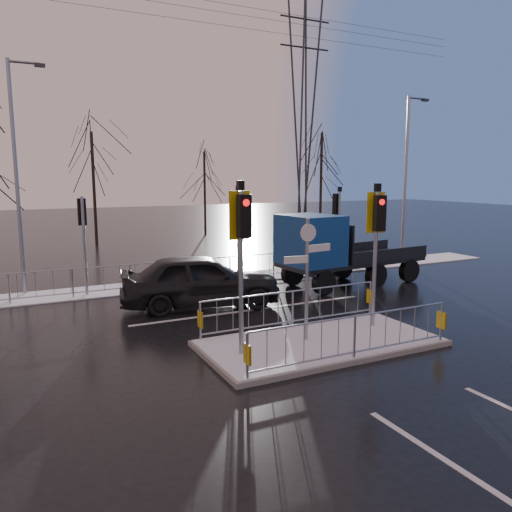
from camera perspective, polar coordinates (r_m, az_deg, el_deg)
name	(u,v)px	position (r m, az deg, el deg)	size (l,w,h in m)	color
ground	(320,345)	(12.94, 7.33, -10.09)	(120.00, 120.00, 0.00)	black
snow_verge	(202,281)	(20.38, -6.23, -2.88)	(30.00, 2.00, 0.04)	white
lane_markings	(328,349)	(12.68, 8.18, -10.50)	(8.00, 11.38, 0.01)	silver
traffic_island	(320,330)	(12.82, 7.29, -8.44)	(6.00, 3.04, 4.15)	slate
far_kerb_fixtures	(213,258)	(19.83, -4.97, -0.26)	(18.00, 0.65, 3.83)	gray
car_far_lane	(201,280)	(16.39, -6.32, -2.77)	(2.08, 5.16, 1.76)	black
flatbed_truck	(328,249)	(19.23, 8.22, 0.83)	(6.25, 2.74, 2.82)	black
tree_far_a	(93,166)	(32.49, -18.14, 9.72)	(3.75, 3.75, 7.08)	black
tree_far_b	(205,177)	(36.46, -5.90, 8.99)	(3.25, 3.25, 6.14)	black
tree_far_c	(321,163)	(37.47, 7.48, 10.44)	(4.00, 4.00, 7.55)	black
street_lamp_right	(407,173)	(25.51, 16.85, 9.08)	(1.25, 0.18, 8.00)	gray
street_lamp_left	(18,169)	(19.63, -25.56, 8.98)	(1.25, 0.18, 8.20)	gray
pylon_wires	(293,100)	(47.11, 4.29, 17.40)	(70.00, 2.38, 19.97)	#2D3033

